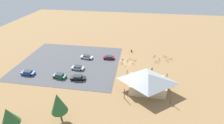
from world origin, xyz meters
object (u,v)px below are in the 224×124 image
at_px(car_white_back_corner, 87,57).
at_px(car_blue_by_curb, 28,73).
at_px(bicycle_blue_back_row, 154,56).
at_px(bicycle_yellow_lone_west, 167,61).
at_px(pine_far_west, 9,116).
at_px(car_green_second_row, 60,76).
at_px(car_maroon_far_end, 109,57).
at_px(bicycle_orange_yard_right, 122,63).
at_px(visitor_crossing_yard, 152,70).
at_px(bicycle_blue_mid_cluster, 127,61).
at_px(bicycle_green_edge_north, 171,59).
at_px(bicycle_white_yard_left, 165,57).
at_px(bike_pavilion, 147,81).
at_px(bicycle_black_by_bin, 130,59).
at_px(pine_midwest, 58,103).
at_px(car_black_near_entry, 78,77).
at_px(trash_bin, 131,51).
at_px(bicycle_red_trailside, 135,60).
at_px(car_silver_inner_stall, 78,68).
at_px(bicycle_silver_near_porch, 156,62).
at_px(lot_sign, 123,61).
at_px(bicycle_teal_yard_front, 133,64).
at_px(bicycle_purple_edge_south, 159,59).

bearing_deg(car_white_back_corner, car_blue_by_curb, 40.85).
xyz_separation_m(bicycle_blue_back_row, car_white_back_corner, (26.50, 5.05, 0.30)).
bearing_deg(bicycle_yellow_lone_west, pine_far_west, 44.52).
bearing_deg(bicycle_blue_back_row, car_green_second_row, 31.36).
xyz_separation_m(car_maroon_far_end, car_green_second_row, (13.70, 15.16, 0.05)).
bearing_deg(bicycle_orange_yard_right, visitor_crossing_yard, 160.35).
relative_size(bicycle_blue_mid_cluster, bicycle_green_edge_north, 1.07).
relative_size(bicycle_blue_mid_cluster, bicycle_white_yard_left, 1.02).
distance_m(bike_pavilion, bicycle_black_by_bin, 18.39).
xyz_separation_m(pine_midwest, visitor_crossing_yard, (-22.21, -24.43, -4.34)).
relative_size(bicycle_blue_back_row, car_black_near_entry, 0.30).
bearing_deg(bicycle_blue_mid_cluster, car_blue_by_curb, 22.85).
height_order(bicycle_green_edge_north, bicycle_blue_back_row, bicycle_blue_back_row).
bearing_deg(bicycle_white_yard_left, trash_bin, -13.93).
xyz_separation_m(bicycle_blue_back_row, car_black_near_entry, (25.26, 19.28, 0.38)).
bearing_deg(bike_pavilion, car_white_back_corner, -34.94).
relative_size(pine_midwest, bicycle_yellow_lone_west, 5.80).
xyz_separation_m(bicycle_yellow_lone_west, bicycle_red_trailside, (12.36, 1.61, 0.02)).
height_order(car_silver_inner_stall, car_green_second_row, car_green_second_row).
xyz_separation_m(bicycle_blue_mid_cluster, car_blue_by_curb, (32.32, 13.62, 0.36)).
bearing_deg(car_green_second_row, bicycle_green_edge_north, -154.44).
bearing_deg(pine_midwest, car_white_back_corner, -84.89).
bearing_deg(bicycle_yellow_lone_west, car_white_back_corner, 3.90).
height_order(bicycle_orange_yard_right, bicycle_blue_back_row, bicycle_blue_back_row).
distance_m(bicycle_silver_near_porch, bicycle_orange_yard_right, 13.25).
relative_size(lot_sign, car_black_near_entry, 0.45).
bearing_deg(bicycle_blue_back_row, car_black_near_entry, 37.36).
relative_size(bicycle_silver_near_porch, bicycle_blue_back_row, 1.19).
bearing_deg(bicycle_blue_mid_cluster, bicycle_blue_back_row, -152.35).
relative_size(bicycle_blue_back_row, visitor_crossing_yard, 0.82).
relative_size(bicycle_black_by_bin, car_white_back_corner, 0.28).
distance_m(bicycle_green_edge_north, bicycle_yellow_lone_west, 2.33).
bearing_deg(bicycle_black_by_bin, car_blue_by_curb, 24.62).
distance_m(bicycle_teal_yard_front, car_silver_inner_stall, 20.16).
distance_m(bicycle_red_trailside, visitor_crossing_yard, 8.99).
height_order(lot_sign, bicycle_white_yard_left, lot_sign).
height_order(pine_midwest, bicycle_black_by_bin, pine_midwest).
distance_m(bike_pavilion, bicycle_blue_mid_cluster, 17.22).
relative_size(bicycle_red_trailside, bicycle_white_yard_left, 0.96).
relative_size(bicycle_blue_mid_cluster, car_silver_inner_stall, 0.40).
relative_size(pine_far_west, bicycle_red_trailside, 3.81).
height_order(pine_far_west, bicycle_green_edge_north, pine_far_west).
distance_m(pine_far_west, bicycle_purple_edge_south, 51.55).
relative_size(lot_sign, bicycle_yellow_lone_west, 1.64).
xyz_separation_m(bicycle_white_yard_left, car_green_second_row, (35.63, 19.55, 0.37)).
height_order(bike_pavilion, visitor_crossing_yard, bike_pavilion).
xyz_separation_m(bicycle_blue_mid_cluster, bicycle_green_edge_north, (-16.58, -4.28, -0.03)).
relative_size(bike_pavilion, bicycle_silver_near_porch, 7.31).
height_order(pine_midwest, bicycle_blue_mid_cluster, pine_midwest).
bearing_deg(bicycle_blue_mid_cluster, bike_pavilion, 113.54).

